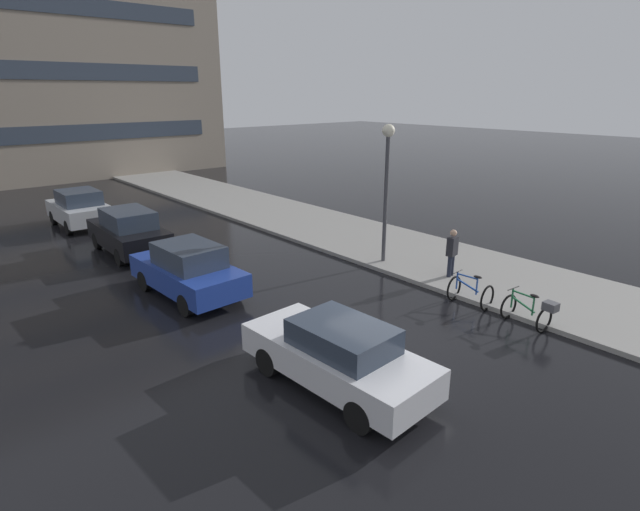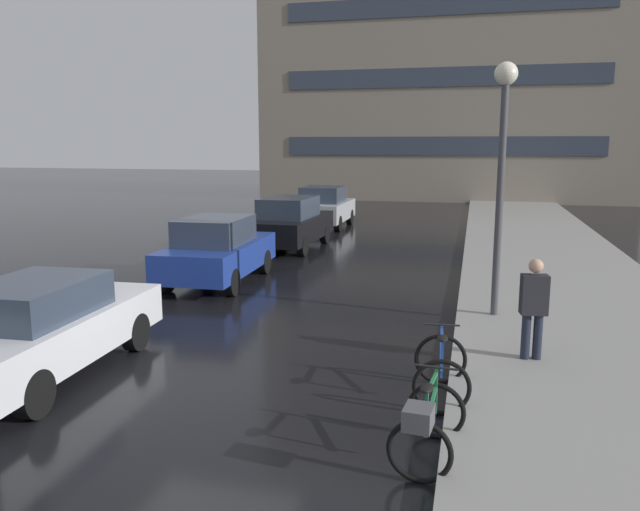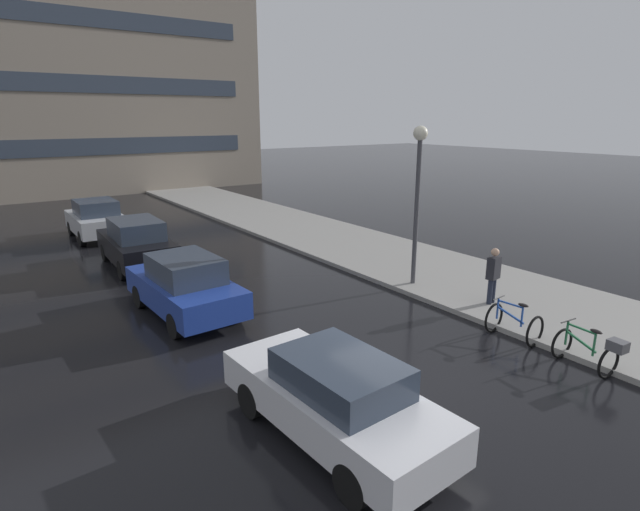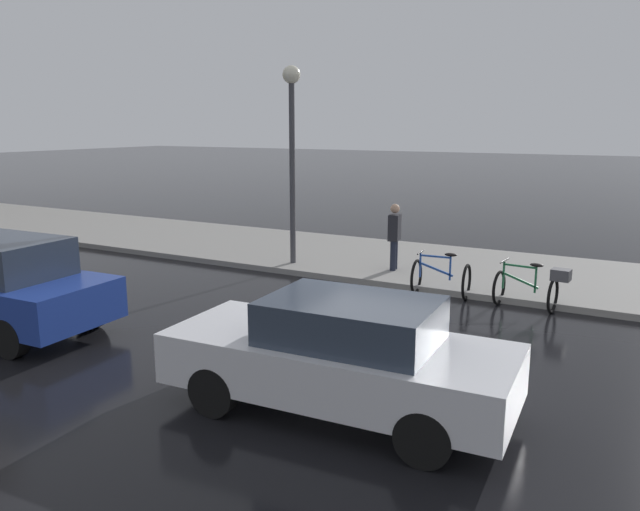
{
  "view_description": "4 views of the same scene",
  "coord_description": "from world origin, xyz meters",
  "px_view_note": "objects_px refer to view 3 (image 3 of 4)",
  "views": [
    {
      "loc": [
        -8.64,
        -7.18,
        5.96
      ],
      "look_at": [
        0.64,
        3.49,
        1.31
      ],
      "focal_mm": 28.0,
      "sensor_mm": 36.0,
      "label": 1
    },
    {
      "loc": [
        3.85,
        -8.14,
        3.46
      ],
      "look_at": [
        0.87,
        3.89,
        1.23
      ],
      "focal_mm": 35.0,
      "sensor_mm": 36.0,
      "label": 2
    },
    {
      "loc": [
        -6.7,
        -6.24,
        5.17
      ],
      "look_at": [
        0.47,
        3.87,
        1.73
      ],
      "focal_mm": 28.0,
      "sensor_mm": 36.0,
      "label": 3
    },
    {
      "loc": [
        -8.86,
        -3.77,
        3.58
      ],
      "look_at": [
        2.22,
        2.3,
        0.91
      ],
      "focal_mm": 35.0,
      "sensor_mm": 36.0,
      "label": 4
    }
  ],
  "objects_px": {
    "bicycle_second": "(514,323)",
    "car_white": "(335,397)",
    "car_silver": "(96,219)",
    "streetlamp": "(418,178)",
    "car_black": "(137,243)",
    "pedestrian": "(493,275)",
    "bicycle_nearest": "(592,350)",
    "car_blue": "(185,286)"
  },
  "relations": [
    {
      "from": "bicycle_nearest",
      "to": "car_silver",
      "type": "bearing_deg",
      "value": 106.81
    },
    {
      "from": "car_black",
      "to": "bicycle_second",
      "type": "bearing_deg",
      "value": -64.08
    },
    {
      "from": "car_blue",
      "to": "car_silver",
      "type": "distance_m",
      "value": 10.92
    },
    {
      "from": "car_black",
      "to": "pedestrian",
      "type": "distance_m",
      "value": 12.04
    },
    {
      "from": "bicycle_second",
      "to": "pedestrian",
      "type": "xyz_separation_m",
      "value": [
        1.3,
        1.59,
        0.56
      ]
    },
    {
      "from": "car_blue",
      "to": "bicycle_nearest",
      "type": "bearing_deg",
      "value": -53.83
    },
    {
      "from": "streetlamp",
      "to": "car_white",
      "type": "bearing_deg",
      "value": -144.65
    },
    {
      "from": "bicycle_nearest",
      "to": "car_silver",
      "type": "height_order",
      "value": "car_silver"
    },
    {
      "from": "car_blue",
      "to": "pedestrian",
      "type": "height_order",
      "value": "pedestrian"
    },
    {
      "from": "bicycle_second",
      "to": "streetlamp",
      "type": "relative_size",
      "value": 0.24
    },
    {
      "from": "bicycle_nearest",
      "to": "pedestrian",
      "type": "distance_m",
      "value": 3.76
    },
    {
      "from": "bicycle_second",
      "to": "car_blue",
      "type": "height_order",
      "value": "car_blue"
    },
    {
      "from": "streetlamp",
      "to": "car_silver",
      "type": "bearing_deg",
      "value": 117.07
    },
    {
      "from": "car_silver",
      "to": "streetlamp",
      "type": "bearing_deg",
      "value": -62.93
    },
    {
      "from": "car_silver",
      "to": "streetlamp",
      "type": "relative_size",
      "value": 0.78
    },
    {
      "from": "car_blue",
      "to": "car_silver",
      "type": "bearing_deg",
      "value": 89.48
    },
    {
      "from": "bicycle_second",
      "to": "car_blue",
      "type": "relative_size",
      "value": 0.28
    },
    {
      "from": "car_white",
      "to": "car_black",
      "type": "xyz_separation_m",
      "value": [
        0.25,
        12.06,
        0.1
      ]
    },
    {
      "from": "bicycle_second",
      "to": "pedestrian",
      "type": "bearing_deg",
      "value": 50.76
    },
    {
      "from": "car_blue",
      "to": "pedestrian",
      "type": "relative_size",
      "value": 2.44
    },
    {
      "from": "car_black",
      "to": "car_white",
      "type": "bearing_deg",
      "value": -91.17
    },
    {
      "from": "car_black",
      "to": "streetlamp",
      "type": "distance_m",
      "value": 10.08
    },
    {
      "from": "car_black",
      "to": "streetlamp",
      "type": "bearing_deg",
      "value": -49.02
    },
    {
      "from": "bicycle_second",
      "to": "car_white",
      "type": "height_order",
      "value": "car_white"
    },
    {
      "from": "car_white",
      "to": "streetlamp",
      "type": "xyz_separation_m",
      "value": [
        6.63,
        4.71,
        2.67
      ]
    },
    {
      "from": "car_silver",
      "to": "car_blue",
      "type": "bearing_deg",
      "value": -90.52
    },
    {
      "from": "car_blue",
      "to": "car_silver",
      "type": "relative_size",
      "value": 1.09
    },
    {
      "from": "bicycle_nearest",
      "to": "car_blue",
      "type": "distance_m",
      "value": 9.82
    },
    {
      "from": "bicycle_nearest",
      "to": "bicycle_second",
      "type": "distance_m",
      "value": 1.89
    },
    {
      "from": "car_blue",
      "to": "pedestrian",
      "type": "xyz_separation_m",
      "value": [
        7.15,
        -4.45,
        0.15
      ]
    },
    {
      "from": "car_white",
      "to": "pedestrian",
      "type": "xyz_separation_m",
      "value": [
        7.12,
        2.18,
        0.21
      ]
    },
    {
      "from": "car_black",
      "to": "car_blue",
      "type": "bearing_deg",
      "value": -92.89
    },
    {
      "from": "pedestrian",
      "to": "car_silver",
      "type": "bearing_deg",
      "value": 114.64
    },
    {
      "from": "car_blue",
      "to": "car_black",
      "type": "height_order",
      "value": "car_black"
    },
    {
      "from": "bicycle_second",
      "to": "pedestrian",
      "type": "distance_m",
      "value": 2.13
    },
    {
      "from": "car_blue",
      "to": "streetlamp",
      "type": "bearing_deg",
      "value": -16.05
    },
    {
      "from": "bicycle_nearest",
      "to": "streetlamp",
      "type": "bearing_deg",
      "value": 81.77
    },
    {
      "from": "car_silver",
      "to": "pedestrian",
      "type": "xyz_separation_m",
      "value": [
        7.05,
        -15.37,
        0.13
      ]
    },
    {
      "from": "bicycle_second",
      "to": "car_black",
      "type": "bearing_deg",
      "value": 115.92
    },
    {
      "from": "bicycle_second",
      "to": "car_blue",
      "type": "distance_m",
      "value": 8.42
    },
    {
      "from": "car_blue",
      "to": "streetlamp",
      "type": "distance_m",
      "value": 7.41
    },
    {
      "from": "car_black",
      "to": "streetlamp",
      "type": "relative_size",
      "value": 0.88
    }
  ]
}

